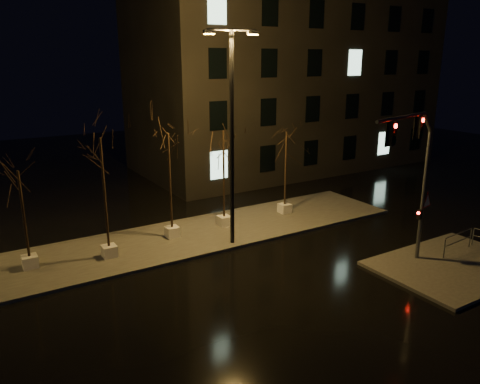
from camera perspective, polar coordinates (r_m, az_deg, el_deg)
ground at (r=20.66m, az=4.12°, el=-10.24°), size 90.00×90.00×0.00m
median at (r=25.32m, az=-3.83°, el=-4.97°), size 22.00×5.00×0.15m
sidewalk_corner at (r=23.53m, az=24.57°, el=-8.16°), size 7.00×5.00×0.15m
building at (r=41.38m, az=5.62°, el=13.67°), size 25.00×12.00×15.00m
tree_0 at (r=21.98m, az=-25.17°, el=-0.12°), size 1.80×1.80×4.54m
tree_1 at (r=21.68m, az=-16.45°, el=3.11°), size 1.80×1.80×5.77m
tree_2 at (r=23.57m, az=-8.65°, el=4.24°), size 1.80×1.80×5.59m
tree_3 at (r=25.03m, az=-2.02°, el=4.82°), size 1.80×1.80×5.44m
tree_4 at (r=27.42m, az=5.64°, el=5.10°), size 1.80×1.80×5.04m
traffic_signal_mast at (r=21.24m, az=20.66°, el=2.78°), size 5.47×1.37×6.84m
streetlight_main at (r=22.28m, az=-1.00°, el=8.10°), size 2.54×0.93×10.25m
guard_rail_a at (r=24.69m, az=25.06°, el=-5.28°), size 2.30×0.22×0.99m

